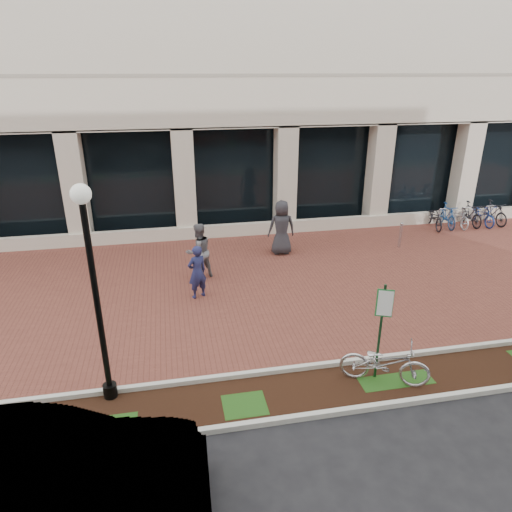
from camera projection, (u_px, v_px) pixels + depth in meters
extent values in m
plane|color=black|center=(261.00, 283.00, 14.25)|extent=(120.00, 120.00, 0.00)
cube|color=brown|center=(261.00, 283.00, 14.25)|extent=(40.00, 9.00, 0.01)
cube|color=black|center=(312.00, 391.00, 9.48)|extent=(40.00, 1.50, 0.01)
cube|color=beige|center=(302.00, 368.00, 10.14)|extent=(40.00, 0.12, 0.12)
cube|color=beige|center=(324.00, 414.00, 8.78)|extent=(40.00, 0.12, 0.12)
cube|color=black|center=(233.00, 178.00, 18.53)|extent=(40.00, 0.15, 4.20)
cube|color=beige|center=(238.00, 230.00, 18.23)|extent=(40.00, 0.25, 0.50)
cube|color=beige|center=(236.00, 182.00, 17.89)|extent=(0.80, 0.80, 4.20)
cube|color=#163C1F|center=(380.00, 333.00, 9.51)|extent=(0.05, 0.05, 2.24)
cube|color=#1B6F2F|center=(384.00, 303.00, 9.21)|extent=(0.34, 0.02, 0.62)
cube|color=white|center=(384.00, 304.00, 9.19)|extent=(0.30, 0.01, 0.56)
cylinder|color=black|center=(110.00, 390.00, 9.29)|extent=(0.28, 0.28, 0.30)
cylinder|color=black|center=(98.00, 308.00, 8.56)|extent=(0.12, 0.12, 4.11)
sphere|color=silver|center=(81.00, 194.00, 7.72)|extent=(0.36, 0.36, 0.36)
imported|color=#BBBBC0|center=(385.00, 363.00, 9.59)|extent=(1.97, 1.38, 0.98)
imported|color=navy|center=(197.00, 272.00, 13.10)|extent=(0.70, 0.60, 1.61)
imported|color=slate|center=(199.00, 251.00, 14.31)|extent=(1.10, 1.01, 1.82)
imported|color=#29282D|center=(282.00, 228.00, 16.20)|extent=(0.99, 0.66, 1.97)
cylinder|color=#B6B6BB|center=(400.00, 236.00, 16.95)|extent=(0.11, 0.11, 0.88)
sphere|color=#B6B6BB|center=(402.00, 224.00, 16.77)|extent=(0.12, 0.12, 0.12)
imported|color=black|center=(435.00, 217.00, 19.08)|extent=(0.90, 1.79, 0.90)
imported|color=navy|center=(447.00, 215.00, 19.16)|extent=(0.69, 1.71, 1.00)
imported|color=#B1B0B5|center=(458.00, 216.00, 19.28)|extent=(0.74, 1.75, 0.90)
imported|color=black|center=(470.00, 214.00, 19.36)|extent=(0.52, 1.67, 1.00)
imported|color=navy|center=(481.00, 214.00, 19.48)|extent=(0.64, 1.72, 0.90)
imported|color=black|center=(493.00, 213.00, 19.56)|extent=(0.59, 1.69, 1.00)
cylinder|color=#B6B6BB|center=(464.00, 217.00, 19.35)|extent=(0.04, 0.04, 0.80)
imported|color=silver|center=(34.00, 486.00, 6.38)|extent=(4.94, 1.86, 1.61)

